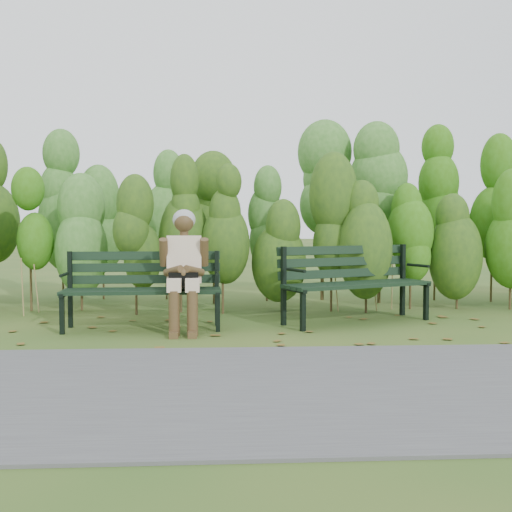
{
  "coord_description": "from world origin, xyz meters",
  "views": [
    {
      "loc": [
        -0.36,
        -6.12,
        1.09
      ],
      "look_at": [
        0.0,
        0.35,
        0.75
      ],
      "focal_mm": 42.0,
      "sensor_mm": 36.0,
      "label": 1
    }
  ],
  "objects": [
    {
      "name": "hedge_band",
      "position": [
        0.0,
        1.86,
        1.26
      ],
      "size": [
        11.04,
        1.67,
        2.42
      ],
      "color": "#47381E",
      "rests_on": "ground"
    },
    {
      "name": "footpath",
      "position": [
        0.0,
        -2.2,
        0.01
      ],
      "size": [
        60.0,
        2.5,
        0.01
      ],
      "primitive_type": "cube",
      "color": "#474749",
      "rests_on": "ground"
    },
    {
      "name": "ground",
      "position": [
        0.0,
        0.0,
        0.0
      ],
      "size": [
        80.0,
        80.0,
        0.0
      ],
      "primitive_type": "plane",
      "color": "#2B531B"
    },
    {
      "name": "seated_woman",
      "position": [
        -0.76,
        0.03,
        0.7
      ],
      "size": [
        0.51,
        0.75,
        1.25
      ],
      "color": "beige",
      "rests_on": "ground"
    },
    {
      "name": "bench_left",
      "position": [
        -1.2,
        0.19,
        0.48
      ],
      "size": [
        1.64,
        0.58,
        0.81
      ],
      "color": "black",
      "rests_on": "ground"
    },
    {
      "name": "bench_right",
      "position": [
        1.09,
        0.51,
        0.5
      ],
      "size": [
        1.79,
        1.18,
        0.86
      ],
      "color": "black",
      "rests_on": "ground"
    },
    {
      "name": "leaf_litter",
      "position": [
        -0.31,
        -0.13,
        0.0
      ],
      "size": [
        5.68,
        2.14,
        0.01
      ],
      "color": "brown",
      "rests_on": "ground"
    }
  ]
}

